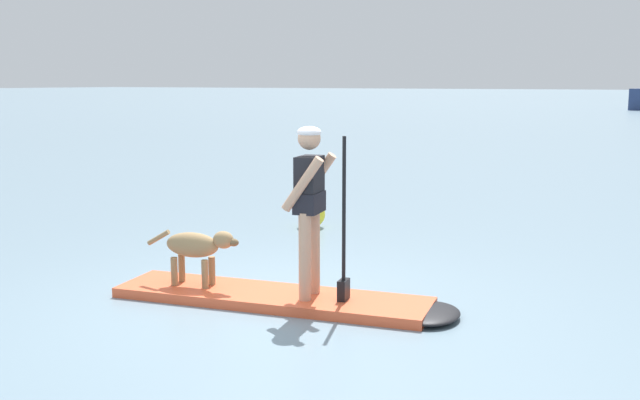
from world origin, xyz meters
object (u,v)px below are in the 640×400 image
(marker_buoy, at_px, (312,214))
(paddleboard, at_px, (292,299))
(person_paddler, at_px, (311,199))
(dog, at_px, (197,247))

(marker_buoy, bearing_deg, paddleboard, -62.88)
(paddleboard, xyz_separation_m, person_paddler, (0.19, 0.04, 1.02))
(paddleboard, xyz_separation_m, marker_buoy, (-1.79, 3.50, 0.15))
(person_paddler, relative_size, marker_buoy, 1.85)
(dog, height_order, marker_buoy, marker_buoy)
(paddleboard, height_order, marker_buoy, marker_buoy)
(paddleboard, height_order, person_paddler, person_paddler)
(paddleboard, distance_m, dog, 1.15)
(dog, distance_m, marker_buoy, 3.78)
(paddleboard, distance_m, person_paddler, 1.04)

